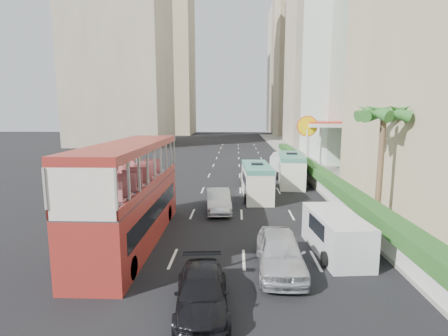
{
  "coord_description": "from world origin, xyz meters",
  "views": [
    {
      "loc": [
        -0.76,
        -16.8,
        6.53
      ],
      "look_at": [
        -1.5,
        4.0,
        3.2
      ],
      "focal_mm": 28.0,
      "sensor_mm": 36.0,
      "label": 1
    }
  ],
  "objects_px": {
    "car_silver_lane_a": "(218,211)",
    "car_silver_lane_b": "(280,270)",
    "panel_van_far": "(280,163)",
    "palm_tree": "(380,166)",
    "panel_van_near": "(336,234)",
    "double_decker_bus": "(131,193)",
    "shell_station": "(331,146)",
    "minibus_near": "(257,181)",
    "van_asset": "(253,185)",
    "minibus_far": "(291,169)",
    "car_black": "(202,310)"
  },
  "relations": [
    {
      "from": "palm_tree",
      "to": "panel_van_near",
      "type": "bearing_deg",
      "value": -127.6
    },
    {
      "from": "car_silver_lane_a",
      "to": "car_silver_lane_b",
      "type": "xyz_separation_m",
      "value": [
        3.02,
        -8.78,
        0.0
      ]
    },
    {
      "from": "panel_van_near",
      "to": "car_silver_lane_a",
      "type": "bearing_deg",
      "value": 125.1
    },
    {
      "from": "panel_van_near",
      "to": "car_black",
      "type": "bearing_deg",
      "value": -144.25
    },
    {
      "from": "car_black",
      "to": "panel_van_near",
      "type": "relative_size",
      "value": 0.92
    },
    {
      "from": "car_silver_lane_b",
      "to": "panel_van_near",
      "type": "bearing_deg",
      "value": 35.31
    },
    {
      "from": "shell_station",
      "to": "panel_van_far",
      "type": "bearing_deg",
      "value": -166.46
    },
    {
      "from": "panel_van_near",
      "to": "shell_station",
      "type": "height_order",
      "value": "shell_station"
    },
    {
      "from": "car_silver_lane_a",
      "to": "shell_station",
      "type": "distance_m",
      "value": 21.13
    },
    {
      "from": "minibus_far",
      "to": "shell_station",
      "type": "height_order",
      "value": "shell_station"
    },
    {
      "from": "car_silver_lane_b",
      "to": "panel_van_near",
      "type": "height_order",
      "value": "panel_van_near"
    },
    {
      "from": "car_silver_lane_a",
      "to": "van_asset",
      "type": "bearing_deg",
      "value": 66.48
    },
    {
      "from": "minibus_near",
      "to": "panel_van_far",
      "type": "bearing_deg",
      "value": 71.76
    },
    {
      "from": "panel_van_near",
      "to": "palm_tree",
      "type": "xyz_separation_m",
      "value": [
        3.92,
        5.09,
        2.45
      ]
    },
    {
      "from": "van_asset",
      "to": "double_decker_bus",
      "type": "bearing_deg",
      "value": -116.05
    },
    {
      "from": "panel_van_near",
      "to": "panel_van_far",
      "type": "bearing_deg",
      "value": 84.2
    },
    {
      "from": "palm_tree",
      "to": "panel_van_far",
      "type": "bearing_deg",
      "value": 101.8
    },
    {
      "from": "car_silver_lane_a",
      "to": "panel_van_near",
      "type": "height_order",
      "value": "panel_van_near"
    },
    {
      "from": "double_decker_bus",
      "to": "panel_van_near",
      "type": "xyz_separation_m",
      "value": [
        9.88,
        -1.09,
        -1.6
      ]
    },
    {
      "from": "panel_van_far",
      "to": "palm_tree",
      "type": "relative_size",
      "value": 0.76
    },
    {
      "from": "panel_van_near",
      "to": "panel_van_far",
      "type": "distance_m",
      "value": 22.67
    },
    {
      "from": "double_decker_bus",
      "to": "car_silver_lane_a",
      "type": "bearing_deg",
      "value": 54.92
    },
    {
      "from": "double_decker_bus",
      "to": "car_silver_lane_a",
      "type": "height_order",
      "value": "double_decker_bus"
    },
    {
      "from": "panel_van_near",
      "to": "van_asset",
      "type": "bearing_deg",
      "value": 96.27
    },
    {
      "from": "car_black",
      "to": "palm_tree",
      "type": "height_order",
      "value": "palm_tree"
    },
    {
      "from": "van_asset",
      "to": "minibus_far",
      "type": "distance_m",
      "value": 3.76
    },
    {
      "from": "van_asset",
      "to": "panel_van_near",
      "type": "bearing_deg",
      "value": -79.23
    },
    {
      "from": "minibus_near",
      "to": "minibus_far",
      "type": "relative_size",
      "value": 0.93
    },
    {
      "from": "double_decker_bus",
      "to": "minibus_far",
      "type": "relative_size",
      "value": 1.76
    },
    {
      "from": "car_silver_lane_a",
      "to": "van_asset",
      "type": "distance_m",
      "value": 8.91
    },
    {
      "from": "van_asset",
      "to": "panel_van_far",
      "type": "height_order",
      "value": "panel_van_far"
    },
    {
      "from": "panel_van_far",
      "to": "palm_tree",
      "type": "height_order",
      "value": "palm_tree"
    },
    {
      "from": "car_black",
      "to": "panel_van_far",
      "type": "relative_size",
      "value": 0.89
    },
    {
      "from": "car_black",
      "to": "shell_station",
      "type": "height_order",
      "value": "shell_station"
    },
    {
      "from": "minibus_far",
      "to": "panel_van_far",
      "type": "xyz_separation_m",
      "value": [
        -0.11,
        6.85,
        -0.42
      ]
    },
    {
      "from": "car_silver_lane_a",
      "to": "minibus_near",
      "type": "height_order",
      "value": "minibus_near"
    },
    {
      "from": "double_decker_bus",
      "to": "minibus_near",
      "type": "bearing_deg",
      "value": 54.72
    },
    {
      "from": "car_black",
      "to": "panel_van_near",
      "type": "xyz_separation_m",
      "value": [
        5.76,
        4.99,
        0.93
      ]
    },
    {
      "from": "panel_van_near",
      "to": "panel_van_far",
      "type": "height_order",
      "value": "panel_van_far"
    },
    {
      "from": "panel_van_far",
      "to": "shell_station",
      "type": "bearing_deg",
      "value": 24.22
    },
    {
      "from": "double_decker_bus",
      "to": "panel_van_far",
      "type": "relative_size",
      "value": 2.27
    },
    {
      "from": "car_black",
      "to": "panel_van_far",
      "type": "xyz_separation_m",
      "value": [
        6.0,
        27.66,
        0.97
      ]
    },
    {
      "from": "palm_tree",
      "to": "shell_station",
      "type": "relative_size",
      "value": 0.8
    },
    {
      "from": "panel_van_far",
      "to": "van_asset",
      "type": "bearing_deg",
      "value": -103.98
    },
    {
      "from": "van_asset",
      "to": "minibus_far",
      "type": "relative_size",
      "value": 0.74
    },
    {
      "from": "double_decker_bus",
      "to": "panel_van_far",
      "type": "xyz_separation_m",
      "value": [
        10.13,
        21.59,
        -1.56
      ]
    },
    {
      "from": "car_black",
      "to": "palm_tree",
      "type": "relative_size",
      "value": 0.67
    },
    {
      "from": "car_black",
      "to": "van_asset",
      "type": "relative_size",
      "value": 0.93
    },
    {
      "from": "minibus_near",
      "to": "panel_van_near",
      "type": "bearing_deg",
      "value": -76.79
    },
    {
      "from": "minibus_near",
      "to": "shell_station",
      "type": "height_order",
      "value": "shell_station"
    }
  ]
}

